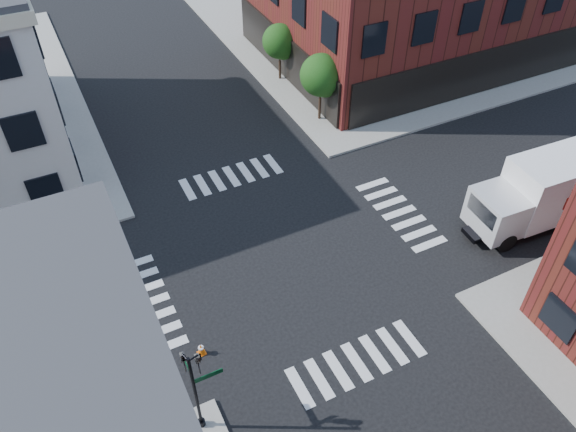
# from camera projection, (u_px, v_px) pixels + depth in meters

# --- Properties ---
(ground) EXTENTS (120.00, 120.00, 0.00)m
(ground) POSITION_uv_depth(u_px,v_px,m) (284.00, 254.00, 28.23)
(ground) COLOR black
(ground) RESTS_ON ground
(sidewalk_ne) EXTENTS (30.00, 30.00, 0.15)m
(sidewalk_ne) POSITION_uv_depth(u_px,v_px,m) (394.00, 20.00, 48.91)
(sidewalk_ne) COLOR gray
(sidewalk_ne) RESTS_ON ground
(tree_near) EXTENTS (2.69, 2.69, 4.49)m
(tree_near) POSITION_uv_depth(u_px,v_px,m) (322.00, 77.00, 35.15)
(tree_near) COLOR black
(tree_near) RESTS_ON ground
(tree_far) EXTENTS (2.43, 2.43, 4.07)m
(tree_far) POSITION_uv_depth(u_px,v_px,m) (281.00, 43.00, 39.31)
(tree_far) COLOR black
(tree_far) RESTS_ON ground
(signal_pole) EXTENTS (1.29, 1.24, 4.60)m
(signal_pole) POSITION_uv_depth(u_px,v_px,m) (195.00, 383.00, 19.69)
(signal_pole) COLOR black
(signal_pole) RESTS_ON ground
(box_truck) EXTENTS (8.71, 3.02, 3.89)m
(box_truck) POSITION_uv_depth(u_px,v_px,m) (551.00, 189.00, 28.83)
(box_truck) COLOR white
(box_truck) RESTS_ON ground
(traffic_cone) EXTENTS (0.38, 0.38, 0.63)m
(traffic_cone) POSITION_uv_depth(u_px,v_px,m) (201.00, 349.00, 23.73)
(traffic_cone) COLOR orange
(traffic_cone) RESTS_ON ground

